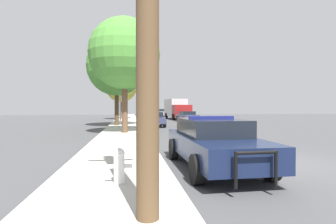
# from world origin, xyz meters

# --- Properties ---
(ground_plane) EXTENTS (110.00, 110.00, 0.00)m
(ground_plane) POSITION_xyz_m (0.00, 0.00, 0.00)
(ground_plane) COLOR #474749
(sidewalk_left) EXTENTS (3.00, 110.00, 0.13)m
(sidewalk_left) POSITION_xyz_m (-5.10, 0.00, 0.07)
(sidewalk_left) COLOR #BCB7AD
(sidewalk_left) RESTS_ON ground_plane
(police_car) EXTENTS (2.17, 5.05, 1.55)m
(police_car) POSITION_xyz_m (-2.21, -0.26, 0.79)
(police_car) COLOR #141E3D
(police_car) RESTS_ON ground_plane
(fire_hydrant) EXTENTS (0.57, 0.25, 0.79)m
(fire_hydrant) POSITION_xyz_m (-4.93, -1.93, 0.55)
(fire_hydrant) COLOR white
(fire_hydrant) RESTS_ON sidewalk_left
(traffic_light) EXTENTS (3.52, 0.35, 5.13)m
(traffic_light) POSITION_xyz_m (-4.41, 24.54, 3.75)
(traffic_light) COLOR #424247
(traffic_light) RESTS_ON sidewalk_left
(car_background_distant) EXTENTS (2.02, 4.20, 1.43)m
(car_background_distant) POSITION_xyz_m (1.60, 42.80, 0.76)
(car_background_distant) COLOR #B7B7BC
(car_background_distant) RESTS_ON ground_plane
(car_background_oncoming) EXTENTS (2.20, 4.56, 1.30)m
(car_background_oncoming) POSITION_xyz_m (2.30, 23.41, 0.71)
(car_background_oncoming) COLOR #333856
(car_background_oncoming) RESTS_ON ground_plane
(car_background_midblock) EXTENTS (1.94, 4.14, 1.37)m
(car_background_midblock) POSITION_xyz_m (-2.42, 16.52, 0.73)
(car_background_midblock) COLOR #333856
(car_background_midblock) RESTS_ON ground_plane
(box_truck) EXTENTS (2.94, 7.91, 2.98)m
(box_truck) POSITION_xyz_m (2.24, 30.48, 1.61)
(box_truck) COLOR maroon
(box_truck) RESTS_ON ground_plane
(tree_sidewalk_far) EXTENTS (4.58, 4.58, 7.01)m
(tree_sidewalk_far) POSITION_xyz_m (-5.87, 31.37, 4.84)
(tree_sidewalk_far) COLOR brown
(tree_sidewalk_far) RESTS_ON sidewalk_left
(tree_sidewalk_near) EXTENTS (4.75, 4.75, 7.62)m
(tree_sidewalk_near) POSITION_xyz_m (-5.00, 9.82, 5.36)
(tree_sidewalk_near) COLOR brown
(tree_sidewalk_near) RESTS_ON sidewalk_left
(tree_sidewalk_mid) EXTENTS (5.54, 5.54, 8.29)m
(tree_sidewalk_mid) POSITION_xyz_m (-5.87, 17.13, 5.64)
(tree_sidewalk_mid) COLOR #4C3823
(tree_sidewalk_mid) RESTS_ON sidewalk_left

